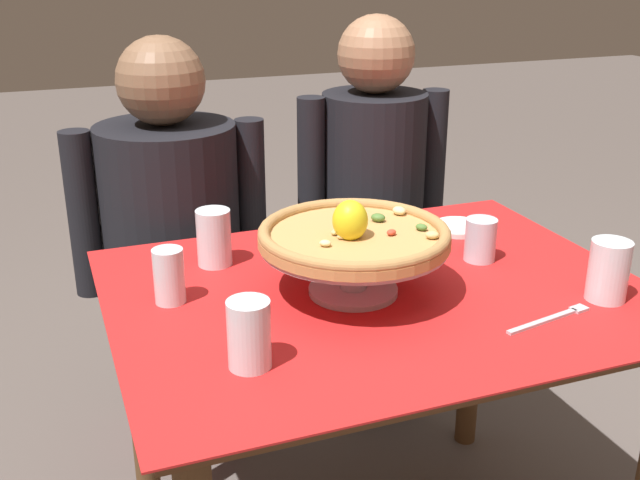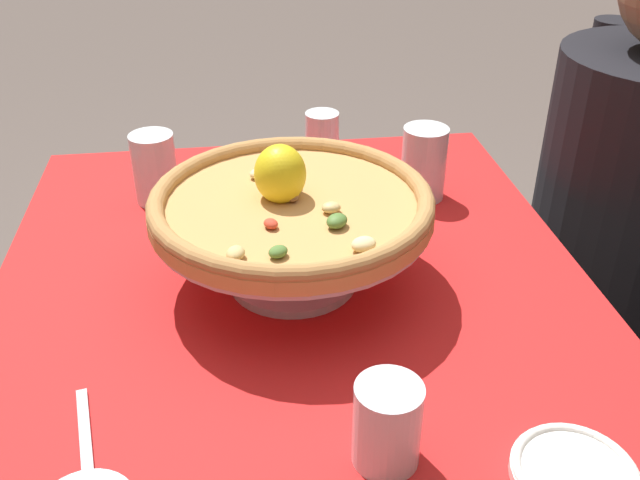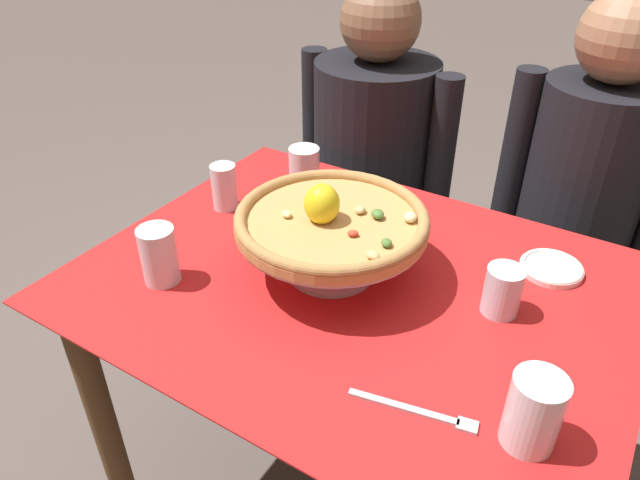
{
  "view_description": "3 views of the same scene",
  "coord_description": "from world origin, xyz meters",
  "px_view_note": "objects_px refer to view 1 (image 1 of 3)",
  "views": [
    {
      "loc": [
        -0.62,
        -1.3,
        1.38
      ],
      "look_at": [
        -0.1,
        0.08,
        0.81
      ],
      "focal_mm": 42.83,
      "sensor_mm": 36.0,
      "label": 1
    },
    {
      "loc": [
        0.78,
        -0.07,
        1.3
      ],
      "look_at": [
        -0.08,
        0.04,
        0.77
      ],
      "focal_mm": 39.82,
      "sensor_mm": 36.0,
      "label": 2
    },
    {
      "loc": [
        0.44,
        -0.84,
        1.44
      ],
      "look_at": [
        -0.07,
        -0.02,
        0.8
      ],
      "focal_mm": 32.8,
      "sensor_mm": 36.0,
      "label": 3
    }
  ],
  "objects_px": {
    "pizza_stand": "(353,258)",
    "dinner_fork": "(553,318)",
    "water_glass_side_left": "(169,279)",
    "water_glass_side_right": "(480,242)",
    "water_glass_back_left": "(214,240)",
    "side_plate": "(458,227)",
    "water_glass_front_left": "(249,337)",
    "diner_right": "(372,227)",
    "diner_left": "(174,256)",
    "pizza": "(353,233)",
    "water_glass_front_right": "(608,275)"
  },
  "relations": [
    {
      "from": "water_glass_front_left",
      "to": "diner_right",
      "type": "relative_size",
      "value": 0.1
    },
    {
      "from": "water_glass_front_right",
      "to": "dinner_fork",
      "type": "distance_m",
      "value": 0.17
    },
    {
      "from": "water_glass_front_left",
      "to": "water_glass_front_right",
      "type": "height_order",
      "value": "water_glass_front_right"
    },
    {
      "from": "pizza_stand",
      "to": "dinner_fork",
      "type": "bearing_deg",
      "value": -38.83
    },
    {
      "from": "water_glass_back_left",
      "to": "water_glass_side_right",
      "type": "bearing_deg",
      "value": -18.23
    },
    {
      "from": "water_glass_side_right",
      "to": "dinner_fork",
      "type": "relative_size",
      "value": 0.47
    },
    {
      "from": "water_glass_back_left",
      "to": "water_glass_front_right",
      "type": "relative_size",
      "value": 1.02
    },
    {
      "from": "water_glass_side_left",
      "to": "water_glass_front_left",
      "type": "xyz_separation_m",
      "value": [
        0.08,
        -0.3,
        0.01
      ]
    },
    {
      "from": "pizza",
      "to": "dinner_fork",
      "type": "bearing_deg",
      "value": -38.71
    },
    {
      "from": "water_glass_front_right",
      "to": "dinner_fork",
      "type": "height_order",
      "value": "water_glass_front_right"
    },
    {
      "from": "pizza",
      "to": "diner_left",
      "type": "relative_size",
      "value": 0.33
    },
    {
      "from": "water_glass_side_right",
      "to": "water_glass_front_left",
      "type": "relative_size",
      "value": 0.8
    },
    {
      "from": "side_plate",
      "to": "diner_right",
      "type": "height_order",
      "value": "diner_right"
    },
    {
      "from": "dinner_fork",
      "to": "diner_left",
      "type": "relative_size",
      "value": 0.17
    },
    {
      "from": "water_glass_back_left",
      "to": "diner_right",
      "type": "xyz_separation_m",
      "value": [
        0.59,
        0.46,
        -0.2
      ]
    },
    {
      "from": "dinner_fork",
      "to": "diner_right",
      "type": "distance_m",
      "value": 0.96
    },
    {
      "from": "pizza_stand",
      "to": "diner_right",
      "type": "bearing_deg",
      "value": 62.55
    },
    {
      "from": "pizza_stand",
      "to": "water_glass_front_left",
      "type": "distance_m",
      "value": 0.35
    },
    {
      "from": "water_glass_side_right",
      "to": "diner_right",
      "type": "distance_m",
      "value": 0.67
    },
    {
      "from": "pizza",
      "to": "water_glass_front_left",
      "type": "height_order",
      "value": "pizza"
    },
    {
      "from": "diner_left",
      "to": "water_glass_side_left",
      "type": "bearing_deg",
      "value": -100.12
    },
    {
      "from": "water_glass_front_right",
      "to": "water_glass_side_left",
      "type": "bearing_deg",
      "value": 160.14
    },
    {
      "from": "water_glass_side_right",
      "to": "diner_right",
      "type": "xyz_separation_m",
      "value": [
        0.03,
        0.64,
        -0.19
      ]
    },
    {
      "from": "side_plate",
      "to": "diner_right",
      "type": "relative_size",
      "value": 0.11
    },
    {
      "from": "pizza_stand",
      "to": "diner_right",
      "type": "xyz_separation_m",
      "value": [
        0.36,
        0.7,
        -0.22
      ]
    },
    {
      "from": "water_glass_back_left",
      "to": "water_glass_side_left",
      "type": "bearing_deg",
      "value": -129.11
    },
    {
      "from": "water_glass_front_right",
      "to": "dinner_fork",
      "type": "relative_size",
      "value": 0.61
    },
    {
      "from": "water_glass_side_right",
      "to": "diner_right",
      "type": "relative_size",
      "value": 0.08
    },
    {
      "from": "side_plate",
      "to": "diner_right",
      "type": "distance_m",
      "value": 0.49
    },
    {
      "from": "side_plate",
      "to": "diner_left",
      "type": "xyz_separation_m",
      "value": [
        -0.64,
        0.43,
        -0.15
      ]
    },
    {
      "from": "water_glass_side_left",
      "to": "side_plate",
      "type": "xyz_separation_m",
      "value": [
        0.74,
        0.15,
        -0.04
      ]
    },
    {
      "from": "water_glass_front_right",
      "to": "side_plate",
      "type": "bearing_deg",
      "value": 99.35
    },
    {
      "from": "water_glass_side_left",
      "to": "water_glass_front_left",
      "type": "relative_size",
      "value": 0.93
    },
    {
      "from": "side_plate",
      "to": "pizza_stand",
      "type": "bearing_deg",
      "value": -148.27
    },
    {
      "from": "pizza_stand",
      "to": "water_glass_front_left",
      "type": "relative_size",
      "value": 3.12
    },
    {
      "from": "water_glass_side_left",
      "to": "water_glass_side_right",
      "type": "bearing_deg",
      "value": -2.38
    },
    {
      "from": "water_glass_side_right",
      "to": "side_plate",
      "type": "xyz_separation_m",
      "value": [
        0.05,
        0.18,
        -0.03
      ]
    },
    {
      "from": "pizza_stand",
      "to": "diner_left",
      "type": "distance_m",
      "value": 0.74
    },
    {
      "from": "water_glass_back_left",
      "to": "water_glass_front_right",
      "type": "xyz_separation_m",
      "value": [
        0.69,
        -0.45,
        -0.0
      ]
    },
    {
      "from": "diner_left",
      "to": "pizza_stand",
      "type": "bearing_deg",
      "value": -69.35
    },
    {
      "from": "water_glass_side_left",
      "to": "water_glass_front_left",
      "type": "height_order",
      "value": "water_glass_front_left"
    },
    {
      "from": "water_glass_back_left",
      "to": "side_plate",
      "type": "bearing_deg",
      "value": -0.28
    },
    {
      "from": "side_plate",
      "to": "dinner_fork",
      "type": "bearing_deg",
      "value": -99.27
    },
    {
      "from": "water_glass_side_left",
      "to": "water_glass_front_left",
      "type": "bearing_deg",
      "value": -74.86
    },
    {
      "from": "water_glass_back_left",
      "to": "diner_right",
      "type": "relative_size",
      "value": 0.1
    },
    {
      "from": "pizza",
      "to": "side_plate",
      "type": "height_order",
      "value": "pizza"
    },
    {
      "from": "dinner_fork",
      "to": "diner_left",
      "type": "height_order",
      "value": "diner_left"
    },
    {
      "from": "water_glass_side_right",
      "to": "diner_left",
      "type": "distance_m",
      "value": 0.87
    },
    {
      "from": "water_glass_back_left",
      "to": "side_plate",
      "type": "relative_size",
      "value": 0.99
    },
    {
      "from": "pizza_stand",
      "to": "pizza",
      "type": "relative_size",
      "value": 0.98
    }
  ]
}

